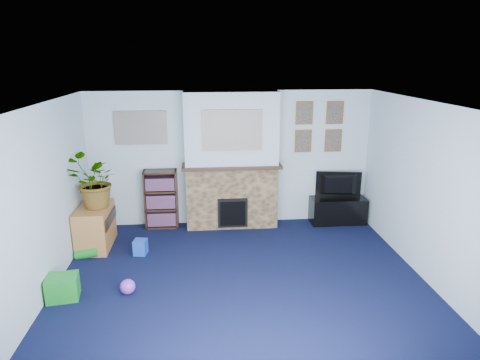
{
  "coord_description": "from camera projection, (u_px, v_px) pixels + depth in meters",
  "views": [
    {
      "loc": [
        -0.49,
        -5.18,
        2.96
      ],
      "look_at": [
        0.05,
        0.93,
        1.18
      ],
      "focal_mm": 32.0,
      "sensor_mm": 36.0,
      "label": 1
    }
  ],
  "objects": [
    {
      "name": "green_crate",
      "position": [
        63.0,
        288.0,
        5.4
      ],
      "size": [
        0.42,
        0.36,
        0.31
      ],
      "primitive_type": "cube",
      "rotation": [
        0.0,
        0.0,
        0.15
      ],
      "color": "#198C26",
      "rests_on": "ground"
    },
    {
      "name": "collage_main",
      "position": [
        232.0,
        130.0,
        7.08
      ],
      "size": [
        1.0,
        0.03,
        0.68
      ],
      "primitive_type": "cube",
      "color": "gray",
      "rests_on": "chimney_breast"
    },
    {
      "name": "sideboard",
      "position": [
        95.0,
        226.0,
        6.83
      ],
      "size": [
        0.48,
        0.87,
        0.67
      ],
      "primitive_type": "cube",
      "color": "#B27239",
      "rests_on": "ground"
    },
    {
      "name": "television",
      "position": [
        339.0,
        185.0,
        7.75
      ],
      "size": [
        0.83,
        0.24,
        0.47
      ],
      "primitive_type": "imported",
      "rotation": [
        0.0,
        0.0,
        2.98
      ],
      "color": "black",
      "rests_on": "tv_stand"
    },
    {
      "name": "chimney_breast",
      "position": [
        232.0,
        162.0,
        7.45
      ],
      "size": [
        1.72,
        0.5,
        2.4
      ],
      "color": "brown",
      "rests_on": "ground"
    },
    {
      "name": "wall_back",
      "position": [
        231.0,
        159.0,
        7.64
      ],
      "size": [
        5.0,
        0.04,
        2.4
      ],
      "primitive_type": "cube",
      "color": "silver",
      "rests_on": "ground"
    },
    {
      "name": "mantel_clock",
      "position": [
        232.0,
        161.0,
        7.39
      ],
      "size": [
        0.11,
        0.06,
        0.15
      ],
      "primitive_type": "cube",
      "color": "gold",
      "rests_on": "chimney_breast"
    },
    {
      "name": "portrait_bl",
      "position": [
        303.0,
        141.0,
        7.65
      ],
      "size": [
        0.3,
        0.03,
        0.4
      ],
      "primitive_type": "cube",
      "color": "brown",
      "rests_on": "wall_back"
    },
    {
      "name": "wall_right",
      "position": [
        429.0,
        193.0,
        5.7
      ],
      "size": [
        0.04,
        4.5,
        2.4
      ],
      "primitive_type": "cube",
      "color": "silver",
      "rests_on": "ground"
    },
    {
      "name": "toy_tube",
      "position": [
        87.0,
        253.0,
        6.52
      ],
      "size": [
        0.35,
        0.16,
        0.2
      ],
      "primitive_type": "cylinder",
      "rotation": [
        0.0,
        1.43,
        0.0
      ],
      "color": "#198C26",
      "rests_on": "ground"
    },
    {
      "name": "mantel_can",
      "position": [
        275.0,
        160.0,
        7.46
      ],
      "size": [
        0.06,
        0.06,
        0.13
      ],
      "primitive_type": "cylinder",
      "color": "blue",
      "rests_on": "chimney_breast"
    },
    {
      "name": "mantel_teddy",
      "position": [
        196.0,
        162.0,
        7.34
      ],
      "size": [
        0.13,
        0.13,
        0.13
      ],
      "primitive_type": "sphere",
      "color": "gray",
      "rests_on": "chimney_breast"
    },
    {
      "name": "tv_stand",
      "position": [
        337.0,
        211.0,
        7.86
      ],
      "size": [
        0.99,
        0.42,
        0.47
      ],
      "primitive_type": "cube",
      "color": "black",
      "rests_on": "ground"
    },
    {
      "name": "floor",
      "position": [
        242.0,
        282.0,
        5.82
      ],
      "size": [
        5.0,
        4.5,
        0.01
      ],
      "primitive_type": "cube",
      "color": "black",
      "rests_on": "ground"
    },
    {
      "name": "potted_plant",
      "position": [
        93.0,
        182.0,
        6.58
      ],
      "size": [
        1.0,
        1.01,
        0.85
      ],
      "primitive_type": "imported",
      "rotation": [
        0.0,
        0.0,
        4.0
      ],
      "color": "#26661E",
      "rests_on": "sideboard"
    },
    {
      "name": "ceiling",
      "position": [
        243.0,
        104.0,
        5.15
      ],
      "size": [
        5.0,
        4.5,
        0.01
      ],
      "primitive_type": "cube",
      "color": "white",
      "rests_on": "wall_back"
    },
    {
      "name": "mantel_candle",
      "position": [
        245.0,
        160.0,
        7.41
      ],
      "size": [
        0.05,
        0.05,
        0.15
      ],
      "primitive_type": "cylinder",
      "color": "#B2BFC6",
      "rests_on": "chimney_breast"
    },
    {
      "name": "bookshelf",
      "position": [
        161.0,
        200.0,
        7.59
      ],
      "size": [
        0.58,
        0.28,
        1.05
      ],
      "color": "black",
      "rests_on": "ground"
    },
    {
      "name": "portrait_tr",
      "position": [
        335.0,
        113.0,
        7.55
      ],
      "size": [
        0.3,
        0.03,
        0.4
      ],
      "primitive_type": "cube",
      "color": "brown",
      "rests_on": "wall_back"
    },
    {
      "name": "wall_left",
      "position": [
        41.0,
        204.0,
        5.27
      ],
      "size": [
        0.04,
        4.5,
        2.4
      ],
      "primitive_type": "cube",
      "color": "silver",
      "rests_on": "ground"
    },
    {
      "name": "portrait_tl",
      "position": [
        304.0,
        113.0,
        7.51
      ],
      "size": [
        0.3,
        0.03,
        0.4
      ],
      "primitive_type": "cube",
      "color": "brown",
      "rests_on": "wall_back"
    },
    {
      "name": "collage_left",
      "position": [
        141.0,
        128.0,
        7.33
      ],
      "size": [
        0.9,
        0.03,
        0.58
      ],
      "primitive_type": "cube",
      "color": "gray",
      "rests_on": "wall_back"
    },
    {
      "name": "toy_ball",
      "position": [
        128.0,
        287.0,
        5.52
      ],
      "size": [
        0.2,
        0.2,
        0.2
      ],
      "primitive_type": "sphere",
      "color": "purple",
      "rests_on": "ground"
    },
    {
      "name": "wall_front",
      "position": [
        269.0,
        291.0,
        3.33
      ],
      "size": [
        5.0,
        0.04,
        2.4
      ],
      "primitive_type": "cube",
      "color": "silver",
      "rests_on": "ground"
    },
    {
      "name": "portrait_br",
      "position": [
        333.0,
        141.0,
        7.69
      ],
      "size": [
        0.3,
        0.03,
        0.4
      ],
      "primitive_type": "cube",
      "color": "brown",
      "rests_on": "wall_back"
    },
    {
      "name": "toy_block",
      "position": [
        141.0,
        247.0,
        6.62
      ],
      "size": [
        0.22,
        0.22,
        0.23
      ],
      "primitive_type": "cube",
      "rotation": [
        0.0,
        0.0,
        -0.16
      ],
      "color": "blue",
      "rests_on": "ground"
    }
  ]
}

